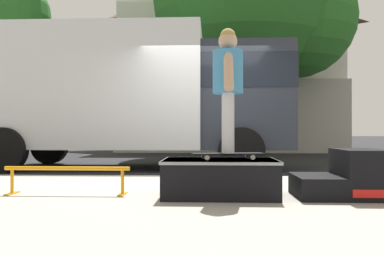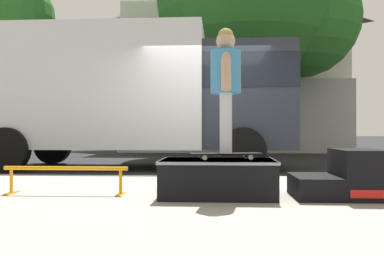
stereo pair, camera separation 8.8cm
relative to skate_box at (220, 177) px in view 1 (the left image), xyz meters
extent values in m
plane|color=black|center=(-0.22, 2.59, -0.33)|extent=(140.00, 140.00, 0.00)
cube|color=gray|center=(-0.22, -0.41, -0.27)|extent=(50.00, 5.00, 0.12)
cube|color=black|center=(0.00, 0.00, -0.01)|extent=(1.20, 0.84, 0.40)
cube|color=gray|center=(0.00, 0.00, 0.17)|extent=(1.22, 0.86, 0.03)
cube|color=black|center=(1.03, 0.00, -0.10)|extent=(0.46, 0.76, 0.23)
cube|color=black|center=(1.49, 0.00, 0.04)|extent=(0.46, 0.76, 0.51)
cube|color=red|center=(1.49, -0.39, -0.12)|extent=(0.40, 0.01, 0.08)
cylinder|color=orange|center=(-1.69, 0.05, 0.08)|extent=(1.40, 0.04, 0.04)
cylinder|color=orange|center=(-2.32, 0.05, -0.07)|extent=(0.04, 0.04, 0.29)
cube|color=orange|center=(-2.32, 0.05, -0.21)|extent=(0.06, 0.28, 0.01)
cylinder|color=orange|center=(-1.07, 0.05, -0.07)|extent=(0.04, 0.04, 0.29)
cube|color=orange|center=(-1.07, 0.05, -0.21)|extent=(0.06, 0.28, 0.01)
cube|color=black|center=(0.09, 0.02, 0.24)|extent=(0.80, 0.36, 0.02)
cylinder|color=silver|center=(0.31, 0.16, 0.21)|extent=(0.06, 0.04, 0.05)
cylinder|color=silver|center=(0.35, -0.02, 0.21)|extent=(0.06, 0.04, 0.05)
cylinder|color=silver|center=(-0.18, 0.06, 0.21)|extent=(0.06, 0.04, 0.05)
cylinder|color=silver|center=(-0.14, -0.12, 0.21)|extent=(0.06, 0.04, 0.05)
cylinder|color=silver|center=(0.09, 0.10, 0.57)|extent=(0.13, 0.13, 0.64)
cylinder|color=silver|center=(0.09, -0.06, 0.57)|extent=(0.13, 0.13, 0.64)
cylinder|color=#3F8CBF|center=(0.09, 0.02, 1.13)|extent=(0.33, 0.33, 0.47)
cylinder|color=tan|center=(0.09, 0.23, 1.12)|extent=(0.10, 0.29, 0.44)
cylinder|color=tan|center=(0.09, -0.19, 1.12)|extent=(0.10, 0.29, 0.44)
sphere|color=tan|center=(0.09, 0.02, 1.47)|extent=(0.21, 0.21, 0.21)
sphere|color=tan|center=(0.09, 0.02, 1.52)|extent=(0.17, 0.17, 0.17)
cube|color=silver|center=(-2.81, 4.79, 1.42)|extent=(5.00, 2.35, 2.60)
cube|color=#282D38|center=(0.64, 4.79, 1.22)|extent=(1.90, 2.16, 2.20)
cube|color=black|center=(0.64, 4.79, 1.70)|extent=(1.92, 2.19, 0.70)
cylinder|color=black|center=(0.48, 5.97, 0.12)|extent=(0.90, 0.28, 0.90)
cylinder|color=black|center=(0.48, 3.62, 0.12)|extent=(0.90, 0.28, 0.90)
cylinder|color=black|center=(-4.21, 5.97, 0.12)|extent=(0.90, 0.28, 0.90)
cylinder|color=black|center=(-4.21, 3.62, 0.12)|extent=(0.90, 0.28, 0.90)
cylinder|color=brown|center=(1.01, 9.95, 1.39)|extent=(0.56, 0.56, 3.44)
sphere|color=#286623|center=(2.75, 9.95, 4.37)|extent=(4.10, 4.10, 4.10)
sphere|color=#286623|center=(-6.80, 8.47, 4.11)|extent=(3.13, 3.13, 3.13)
cube|color=silver|center=(0.63, 15.68, 2.67)|extent=(9.00, 7.50, 6.00)
cube|color=#B2ADA3|center=(0.63, 11.68, 1.07)|extent=(9.00, 0.50, 2.80)
camera|label=1|loc=(-0.08, -4.57, 0.49)|focal=39.51mm
camera|label=2|loc=(0.00, -4.56, 0.49)|focal=39.51mm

